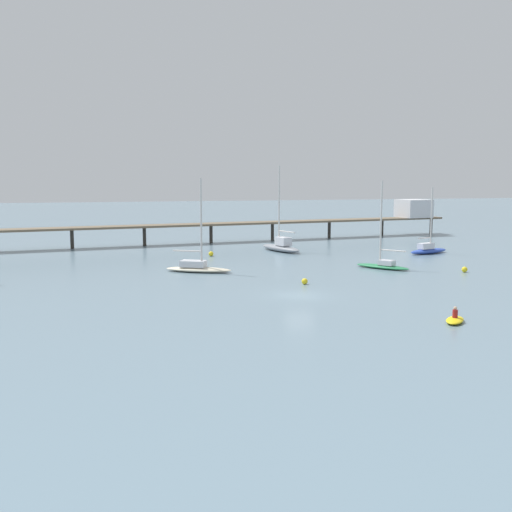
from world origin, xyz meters
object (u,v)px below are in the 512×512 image
(sailboat_blue, at_px, (428,249))
(sailboat_cream, at_px, (197,266))
(mooring_buoy_outer, at_px, (465,270))
(mooring_buoy_far, at_px, (305,281))
(dinghy_yellow, at_px, (455,320))
(pier, at_px, (307,217))
(sailboat_gray, at_px, (281,246))
(sailboat_green, at_px, (383,263))
(mooring_buoy_near, at_px, (211,254))

(sailboat_blue, height_order, sailboat_cream, sailboat_cream)
(mooring_buoy_outer, bearing_deg, mooring_buoy_far, -171.83)
(sailboat_cream, height_order, dinghy_yellow, sailboat_cream)
(pier, bearing_deg, sailboat_gray, -120.48)
(sailboat_gray, relative_size, dinghy_yellow, 4.33)
(sailboat_blue, xyz_separation_m, sailboat_cream, (-31.74, -7.82, -0.03))
(sailboat_gray, xyz_separation_m, dinghy_yellow, (0.14, -41.69, -0.57))
(dinghy_yellow, relative_size, mooring_buoy_outer, 4.35)
(mooring_buoy_far, bearing_deg, sailboat_cream, 130.83)
(pier, xyz_separation_m, sailboat_green, (-2.38, -32.62, -2.93))
(sailboat_blue, height_order, mooring_buoy_near, sailboat_blue)
(sailboat_blue, bearing_deg, sailboat_gray, 158.80)
(sailboat_blue, bearing_deg, mooring_buoy_far, -142.45)
(sailboat_blue, distance_m, mooring_buoy_near, 28.42)
(pier, bearing_deg, sailboat_blue, -67.28)
(sailboat_blue, bearing_deg, dinghy_yellow, -117.29)
(mooring_buoy_far, bearing_deg, sailboat_blue, 37.55)
(sailboat_gray, distance_m, sailboat_blue, 19.35)
(mooring_buoy_near, bearing_deg, sailboat_blue, -9.08)
(sailboat_gray, bearing_deg, mooring_buoy_far, -101.60)
(sailboat_cream, distance_m, mooring_buoy_near, 12.84)
(sailboat_blue, height_order, mooring_buoy_outer, sailboat_blue)
(sailboat_green, bearing_deg, dinghy_yellow, -104.69)
(sailboat_cream, bearing_deg, sailboat_green, -7.91)
(sailboat_blue, bearing_deg, mooring_buoy_outer, -106.23)
(sailboat_gray, height_order, sailboat_blue, sailboat_gray)
(sailboat_green, distance_m, mooring_buoy_outer, 8.48)
(dinghy_yellow, distance_m, mooring_buoy_outer, 23.80)
(sailboat_green, bearing_deg, pier, 85.83)
(mooring_buoy_near, bearing_deg, pier, 42.90)
(sailboat_gray, bearing_deg, sailboat_cream, -132.76)
(sailboat_blue, xyz_separation_m, sailboat_green, (-11.59, -10.62, -0.03))
(pier, distance_m, sailboat_green, 32.84)
(sailboat_cream, distance_m, dinghy_yellow, 30.23)
(pier, height_order, dinghy_yellow, pier)
(sailboat_blue, bearing_deg, mooring_buoy_near, 170.92)
(sailboat_green, distance_m, mooring_buoy_far, 13.59)
(pier, distance_m, sailboat_blue, 24.03)
(pier, distance_m, sailboat_gray, 17.63)
(sailboat_gray, xyz_separation_m, mooring_buoy_far, (-5.09, -24.78, -0.50))
(mooring_buoy_near, bearing_deg, mooring_buoy_outer, -39.59)
(sailboat_green, xyz_separation_m, mooring_buoy_far, (-11.54, -7.17, -0.32))
(sailboat_blue, xyz_separation_m, mooring_buoy_outer, (-4.39, -15.09, -0.33))
(mooring_buoy_outer, bearing_deg, mooring_buoy_near, 140.41)
(pier, xyz_separation_m, mooring_buoy_outer, (4.82, -37.10, -3.24))
(sailboat_blue, xyz_separation_m, dinghy_yellow, (-17.90, -34.69, -0.42))
(sailboat_cream, height_order, mooring_buoy_near, sailboat_cream)
(dinghy_yellow, xyz_separation_m, mooring_buoy_near, (-10.16, 39.18, 0.09))
(dinghy_yellow, bearing_deg, sailboat_blue, 62.71)
(dinghy_yellow, relative_size, mooring_buoy_near, 4.27)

